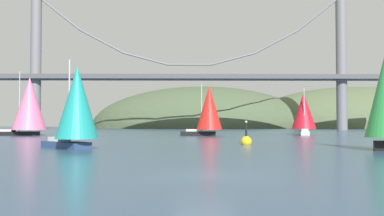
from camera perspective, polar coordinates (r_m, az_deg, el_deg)
ground_plane at (r=18.49m, az=1.72°, el=-8.98°), size 360.00×360.00×0.00m
headland_right at (r=164.95m, az=20.88°, el=-2.49°), size 81.50×44.00×29.50m
headland_center at (r=153.45m, az=1.40°, el=-2.66°), size 79.12×44.00×29.59m
suspension_bridge at (r=114.12m, az=-0.36°, el=4.96°), size 117.39×6.00×36.07m
sailboat_red_spinnaker at (r=68.85m, az=2.24°, el=-0.13°), size 6.85×4.38×8.28m
sailboat_crimson_sail at (r=76.65m, az=14.67°, el=-0.51°), size 5.04×7.26×8.04m
sailboat_teal_sail at (r=37.21m, az=-15.19°, el=0.32°), size 6.50×6.58×7.64m
sailboat_pink_spinnaker at (r=76.04m, az=-20.92°, el=0.40°), size 9.14×5.65×10.66m
channel_buoy at (r=43.08m, az=7.24°, el=-4.37°), size 1.10×1.10×2.64m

